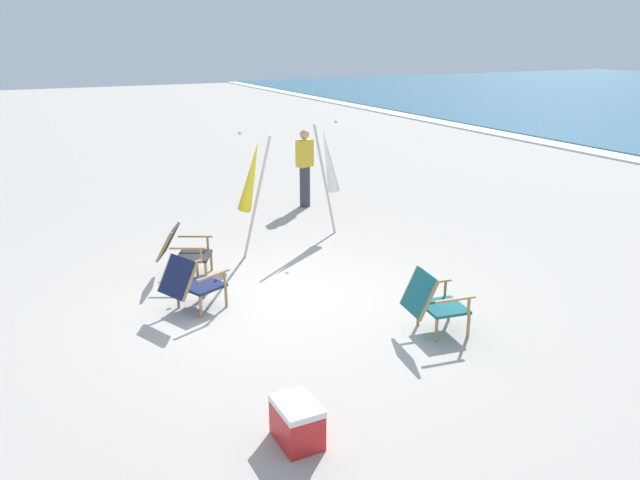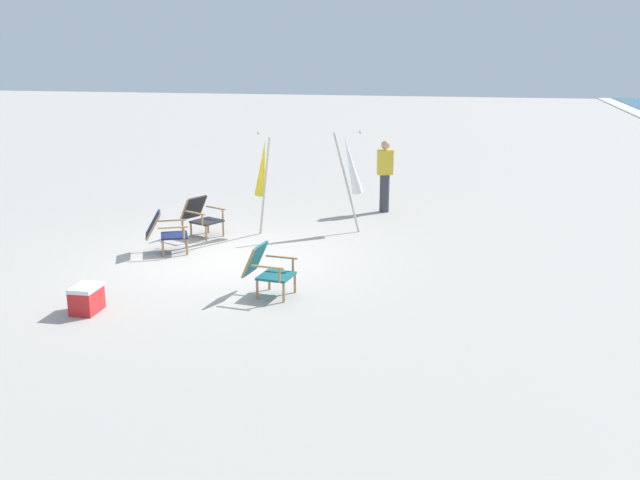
# 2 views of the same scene
# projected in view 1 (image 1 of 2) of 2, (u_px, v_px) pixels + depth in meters

# --- Properties ---
(ground_plane) EXTENTS (80.00, 80.00, 0.00)m
(ground_plane) POSITION_uv_depth(u_px,v_px,m) (287.00, 301.00, 8.54)
(ground_plane) COLOR #B2AAA0
(beach_chair_front_left) EXTENTS (0.67, 0.79, 0.80)m
(beach_chair_front_left) POSITION_uv_depth(u_px,v_px,m) (433.00, 301.00, 7.51)
(beach_chair_front_left) COLOR #196066
(beach_chair_front_left) RESTS_ON ground
(beach_chair_front_right) EXTENTS (0.85, 0.93, 0.78)m
(beach_chair_front_right) POSITION_uv_depth(u_px,v_px,m) (182.00, 250.00, 9.31)
(beach_chair_front_right) COLOR #28282D
(beach_chair_front_right) RESTS_ON ground
(beach_chair_far_center) EXTENTS (0.82, 0.92, 0.78)m
(beach_chair_far_center) POSITION_uv_depth(u_px,v_px,m) (191.00, 282.00, 8.10)
(beach_chair_far_center) COLOR #19234C
(beach_chair_far_center) RESTS_ON ground
(umbrella_furled_white) EXTENTS (0.36, 0.64, 2.07)m
(umbrella_furled_white) POSITION_uv_depth(u_px,v_px,m) (328.00, 162.00, 10.96)
(umbrella_furled_white) COLOR #B7B2A8
(umbrella_furled_white) RESTS_ON ground
(umbrella_furled_yellow) EXTENTS (0.58, 0.50, 2.06)m
(umbrella_furled_yellow) POSITION_uv_depth(u_px,v_px,m) (251.00, 178.00, 9.75)
(umbrella_furled_yellow) COLOR #B7B2A8
(umbrella_furled_yellow) RESTS_ON ground
(person_near_chairs) EXTENTS (0.30, 0.39, 1.63)m
(person_near_chairs) POSITION_uv_depth(u_px,v_px,m) (305.00, 168.00, 13.02)
(person_near_chairs) COLOR #383842
(person_near_chairs) RESTS_ON ground
(cooler_box) EXTENTS (0.49, 0.35, 0.40)m
(cooler_box) POSITION_uv_depth(u_px,v_px,m) (297.00, 422.00, 5.53)
(cooler_box) COLOR red
(cooler_box) RESTS_ON ground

